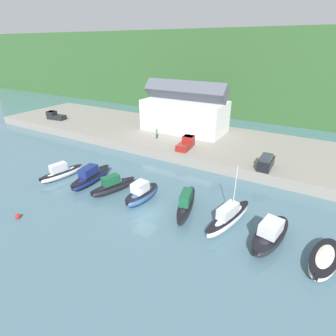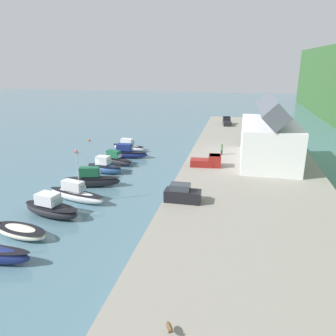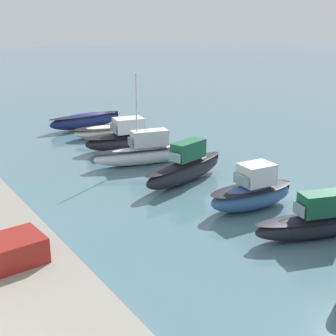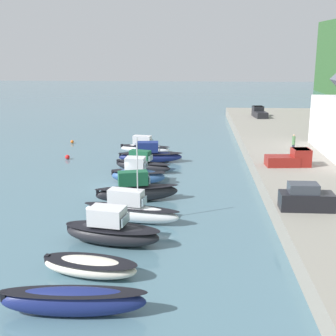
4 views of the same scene
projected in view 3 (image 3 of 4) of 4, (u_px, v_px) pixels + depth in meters
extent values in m
plane|color=slate|center=(256.00, 193.00, 31.69)|extent=(320.00, 320.00, 0.00)
ellipsoid|color=black|center=(314.00, 226.00, 25.16)|extent=(3.63, 7.00, 1.32)
ellipsoid|color=black|center=(315.00, 218.00, 25.02)|extent=(3.73, 7.15, 0.12)
cube|color=#195638|center=(322.00, 204.00, 24.85)|extent=(1.84, 2.64, 1.23)
cube|color=#8CA5B2|center=(299.00, 210.00, 24.57)|extent=(1.00, 0.42, 0.62)
ellipsoid|color=#33568E|center=(251.00, 197.00, 28.93)|extent=(2.58, 6.00, 1.58)
ellipsoid|color=black|center=(252.00, 188.00, 28.76)|extent=(2.67, 6.12, 0.12)
cube|color=silver|center=(256.00, 174.00, 28.62)|extent=(1.73, 2.17, 1.29)
cube|color=#8CA5B2|center=(241.00, 180.00, 28.14)|extent=(1.41, 0.22, 0.65)
cube|color=black|center=(286.00, 184.00, 30.10)|extent=(0.38, 0.31, 0.56)
ellipsoid|color=black|center=(185.00, 171.00, 33.45)|extent=(3.50, 7.98, 1.67)
ellipsoid|color=black|center=(185.00, 164.00, 33.27)|extent=(3.59, 8.14, 0.12)
cube|color=#195638|center=(188.00, 150.00, 33.27)|extent=(1.81, 2.95, 1.32)
cube|color=#8CA5B2|center=(174.00, 158.00, 32.24)|extent=(1.01, 0.36, 0.66)
cube|color=black|center=(215.00, 156.00, 36.02)|extent=(0.42, 0.36, 0.56)
ellipsoid|color=white|center=(145.00, 155.00, 37.64)|extent=(3.47, 8.50, 1.50)
ellipsoid|color=black|center=(145.00, 149.00, 37.48)|extent=(3.57, 8.68, 0.12)
cube|color=silver|center=(150.00, 138.00, 37.35)|extent=(1.84, 3.12, 1.27)
cube|color=#8CA5B2|center=(130.00, 142.00, 36.87)|extent=(1.09, 0.35, 0.64)
cylinder|color=silver|center=(136.00, 111.00, 36.30)|extent=(0.10, 0.10, 5.80)
ellipsoid|color=black|center=(125.00, 141.00, 41.74)|extent=(3.67, 7.55, 1.57)
ellipsoid|color=black|center=(125.00, 135.00, 41.57)|extent=(3.79, 7.71, 0.12)
cube|color=silver|center=(128.00, 125.00, 41.43)|extent=(2.21, 2.82, 1.29)
cube|color=#8CA5B2|center=(113.00, 129.00, 40.97)|extent=(1.58, 0.40, 0.65)
cube|color=black|center=(161.00, 134.00, 42.92)|extent=(0.41, 0.34, 0.56)
ellipsoid|color=white|center=(106.00, 131.00, 46.05)|extent=(3.34, 6.57, 1.18)
ellipsoid|color=black|center=(106.00, 127.00, 45.92)|extent=(3.45, 6.71, 0.12)
cube|color=black|center=(135.00, 126.00, 47.09)|extent=(0.40, 0.34, 0.56)
ellipsoid|color=navy|center=(85.00, 121.00, 49.58)|extent=(1.89, 8.04, 1.65)
ellipsoid|color=black|center=(85.00, 115.00, 49.40)|extent=(1.96, 8.20, 0.12)
cube|color=black|center=(116.00, 114.00, 51.61)|extent=(0.37, 0.30, 0.56)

